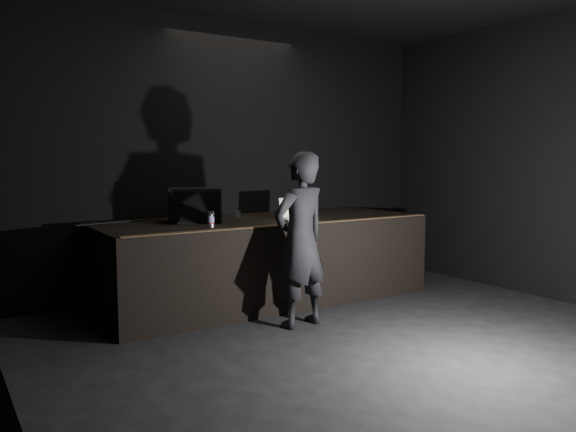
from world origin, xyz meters
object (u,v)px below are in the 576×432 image
(stage_monitor, at_px, (195,205))
(person, at_px, (300,240))
(beer_can, at_px, (211,220))
(laptop, at_px, (296,214))
(stage_riser, at_px, (264,259))

(stage_monitor, height_order, person, person)
(stage_monitor, bearing_deg, person, -41.31)
(stage_monitor, bearing_deg, beer_can, -73.39)
(laptop, bearing_deg, person, -110.40)
(laptop, xyz_separation_m, beer_can, (-1.22, -0.20, 0.02))
(beer_can, bearing_deg, stage_riser, 26.64)
(laptop, xyz_separation_m, person, (-0.55, -0.90, -0.17))
(stage_monitor, bearing_deg, stage_riser, 15.94)
(laptop, bearing_deg, stage_monitor, 173.24)
(person, bearing_deg, stage_monitor, -73.50)
(beer_can, bearing_deg, laptop, 9.10)
(stage_riser, distance_m, stage_monitor, 1.10)
(laptop, height_order, person, person)
(stage_riser, distance_m, beer_can, 1.18)
(stage_riser, xyz_separation_m, beer_can, (-0.91, -0.46, 0.58))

